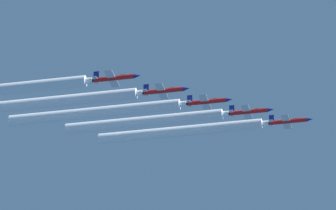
{
  "coord_description": "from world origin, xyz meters",
  "views": [
    {
      "loc": [
        269.8,
        45.76,
        2.09
      ],
      "look_at": [
        0.19,
        -9.54,
        149.93
      ],
      "focal_mm": 136.09,
      "sensor_mm": 36.0,
      "label": 1
    }
  ],
  "objects_px": {
    "jet_fifth_echelon": "(115,78)",
    "jet_fourth_echelon": "(165,91)",
    "jet_second_echelon": "(250,111)",
    "jet_third_echelon": "(208,101)",
    "jet_lead": "(289,121)"
  },
  "relations": [
    {
      "from": "jet_fifth_echelon",
      "to": "jet_fourth_echelon",
      "type": "bearing_deg",
      "value": 138.38
    },
    {
      "from": "jet_fourth_echelon",
      "to": "jet_second_echelon",
      "type": "bearing_deg",
      "value": 139.37
    },
    {
      "from": "jet_third_echelon",
      "to": "jet_fourth_echelon",
      "type": "relative_size",
      "value": 1.0
    },
    {
      "from": "jet_lead",
      "to": "jet_third_echelon",
      "type": "xyz_separation_m",
      "value": [
        19.55,
        -17.77,
        -2.71
      ]
    },
    {
      "from": "jet_third_echelon",
      "to": "jet_fifth_echelon",
      "type": "distance_m",
      "value": 28.3
    },
    {
      "from": "jet_fourth_echelon",
      "to": "jet_fifth_echelon",
      "type": "bearing_deg",
      "value": -41.62
    },
    {
      "from": "jet_fourth_echelon",
      "to": "jet_third_echelon",
      "type": "bearing_deg",
      "value": 141.29
    },
    {
      "from": "jet_lead",
      "to": "jet_third_echelon",
      "type": "distance_m",
      "value": 26.56
    },
    {
      "from": "jet_lead",
      "to": "jet_fifth_echelon",
      "type": "relative_size",
      "value": 1.0
    },
    {
      "from": "jet_lead",
      "to": "jet_fifth_echelon",
      "type": "xyz_separation_m",
      "value": [
        41.03,
        -35.92,
        -5.9
      ]
    },
    {
      "from": "jet_fifth_echelon",
      "to": "jet_third_echelon",
      "type": "bearing_deg",
      "value": 139.8
    },
    {
      "from": "jet_lead",
      "to": "jet_second_echelon",
      "type": "height_order",
      "value": "jet_lead"
    },
    {
      "from": "jet_lead",
      "to": "jet_second_echelon",
      "type": "distance_m",
      "value": 13.28
    },
    {
      "from": "jet_second_echelon",
      "to": "jet_fifth_echelon",
      "type": "height_order",
      "value": "jet_second_echelon"
    },
    {
      "from": "jet_fifth_echelon",
      "to": "jet_second_echelon",
      "type": "bearing_deg",
      "value": 139.03
    }
  ]
}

